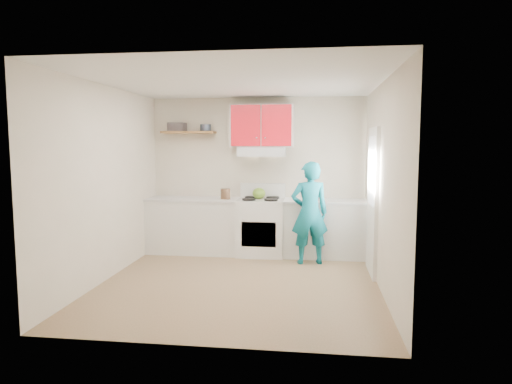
# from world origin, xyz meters

# --- Properties ---
(floor) EXTENTS (3.80, 3.80, 0.00)m
(floor) POSITION_xyz_m (0.00, 0.00, 0.00)
(floor) COLOR brown
(floor) RESTS_ON ground
(ceiling) EXTENTS (3.60, 3.80, 0.04)m
(ceiling) POSITION_xyz_m (0.00, 0.00, 2.60)
(ceiling) COLOR white
(ceiling) RESTS_ON floor
(back_wall) EXTENTS (3.60, 0.04, 2.60)m
(back_wall) POSITION_xyz_m (0.00, 1.90, 1.30)
(back_wall) COLOR beige
(back_wall) RESTS_ON floor
(front_wall) EXTENTS (3.60, 0.04, 2.60)m
(front_wall) POSITION_xyz_m (0.00, -1.90, 1.30)
(front_wall) COLOR beige
(front_wall) RESTS_ON floor
(left_wall) EXTENTS (0.04, 3.80, 2.60)m
(left_wall) POSITION_xyz_m (-1.80, 0.00, 1.30)
(left_wall) COLOR beige
(left_wall) RESTS_ON floor
(right_wall) EXTENTS (0.04, 3.80, 2.60)m
(right_wall) POSITION_xyz_m (1.80, 0.00, 1.30)
(right_wall) COLOR beige
(right_wall) RESTS_ON floor
(door) EXTENTS (0.05, 0.85, 2.05)m
(door) POSITION_xyz_m (1.78, 0.70, 1.02)
(door) COLOR white
(door) RESTS_ON floor
(door_glass) EXTENTS (0.01, 0.55, 0.95)m
(door_glass) POSITION_xyz_m (1.75, 0.70, 1.45)
(door_glass) COLOR white
(door_glass) RESTS_ON door
(counter_left) EXTENTS (1.52, 0.60, 0.90)m
(counter_left) POSITION_xyz_m (-1.04, 1.60, 0.45)
(counter_left) COLOR silver
(counter_left) RESTS_ON floor
(counter_right) EXTENTS (1.32, 0.60, 0.90)m
(counter_right) POSITION_xyz_m (1.14, 1.60, 0.45)
(counter_right) COLOR silver
(counter_right) RESTS_ON floor
(stove) EXTENTS (0.76, 0.65, 0.92)m
(stove) POSITION_xyz_m (0.10, 1.57, 0.46)
(stove) COLOR white
(stove) RESTS_ON floor
(range_hood) EXTENTS (0.76, 0.44, 0.15)m
(range_hood) POSITION_xyz_m (0.10, 1.68, 1.70)
(range_hood) COLOR silver
(range_hood) RESTS_ON back_wall
(upper_cabinets) EXTENTS (1.02, 0.33, 0.70)m
(upper_cabinets) POSITION_xyz_m (0.10, 1.73, 2.12)
(upper_cabinets) COLOR red
(upper_cabinets) RESTS_ON back_wall
(shelf) EXTENTS (0.90, 0.30, 0.04)m
(shelf) POSITION_xyz_m (-1.15, 1.75, 2.02)
(shelf) COLOR brown
(shelf) RESTS_ON back_wall
(books) EXTENTS (0.30, 0.23, 0.14)m
(books) POSITION_xyz_m (-1.34, 1.72, 2.11)
(books) COLOR #3D3637
(books) RESTS_ON shelf
(tin) EXTENTS (0.22, 0.22, 0.11)m
(tin) POSITION_xyz_m (-0.86, 1.74, 2.09)
(tin) COLOR #333D4C
(tin) RESTS_ON shelf
(kettle) EXTENTS (0.24, 0.24, 0.18)m
(kettle) POSITION_xyz_m (0.06, 1.65, 1.01)
(kettle) COLOR #5B8224
(kettle) RESTS_ON stove
(crock) EXTENTS (0.21, 0.21, 0.19)m
(crock) POSITION_xyz_m (-0.48, 1.53, 1.00)
(crock) COLOR #48301F
(crock) RESTS_ON counter_left
(cutting_board) EXTENTS (0.31, 0.25, 0.02)m
(cutting_board) POSITION_xyz_m (0.78, 1.49, 0.91)
(cutting_board) COLOR olive
(cutting_board) RESTS_ON counter_right
(silicone_mat) EXTENTS (0.31, 0.27, 0.01)m
(silicone_mat) POSITION_xyz_m (1.58, 1.58, 0.90)
(silicone_mat) COLOR red
(silicone_mat) RESTS_ON counter_right
(person) EXTENTS (0.63, 0.48, 1.56)m
(person) POSITION_xyz_m (0.90, 1.11, 0.78)
(person) COLOR #0E6F81
(person) RESTS_ON floor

